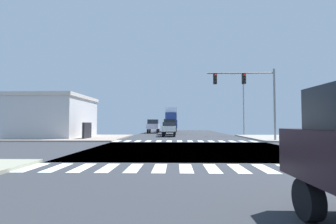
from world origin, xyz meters
name	(u,v)px	position (x,y,z in m)	size (l,w,h in m)	color
ground	(193,149)	(0.00, 0.00, -0.03)	(90.00, 90.00, 0.05)	#2E3137
sidewalk_corner_ne	(301,138)	(13.00, 12.00, 0.07)	(12.00, 12.00, 0.14)	gray
sidewalk_corner_nw	(73,137)	(-13.00, 12.00, 0.07)	(12.00, 12.00, 0.14)	gray
crosswalk_near	(199,168)	(-0.25, -7.30, 0.00)	(13.50, 2.00, 0.01)	white
crosswalk_far	(185,141)	(-0.25, 7.30, 0.00)	(13.50, 2.00, 0.01)	white
traffic_signal_mast	(249,88)	(5.89, 7.33, 5.13)	(6.52, 0.55, 6.95)	gray
street_lamp	(242,98)	(8.04, 18.13, 5.16)	(1.78, 0.32, 8.72)	gray
bank_building	(39,117)	(-17.67, 13.19, 2.52)	(13.10, 9.51, 5.02)	silver
suv_farside_2	(170,125)	(-2.00, 21.75, 1.39)	(1.96, 4.60, 2.34)	black
box_truck_crossing_1	(171,119)	(-2.00, 34.09, 2.56)	(2.40, 7.20, 4.85)	black
sedan_queued_1	(169,128)	(-2.00, 16.20, 1.12)	(1.80, 4.30, 1.88)	black
pickup_leading_1	(153,126)	(-5.00, 27.19, 1.29)	(2.00, 5.10, 2.35)	black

